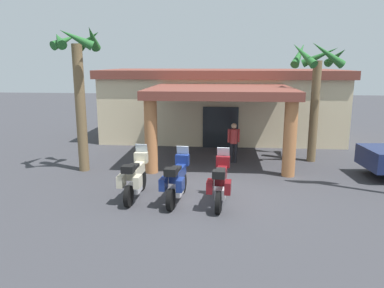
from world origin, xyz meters
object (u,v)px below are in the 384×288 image
motel_building (221,103)px  palm_tree_roadside (79,75)px  palm_tree_near_portico (316,77)px  motorcycle_blue (177,180)px  pedestrian (234,140)px  motorcycle_maroon (221,182)px  motorcycle_cream (135,177)px

motel_building → palm_tree_roadside: bearing=-126.4°
motel_building → palm_tree_near_portico: size_ratio=2.55×
motorcycle_blue → pedestrian: pedestrian is taller
pedestrian → motorcycle_maroon: bearing=-16.7°
motorcycle_cream → motorcycle_blue: (1.37, -0.17, 0.00)m
motorcycle_cream → palm_tree_near_portico: bearing=-49.3°
motorcycle_blue → palm_tree_roadside: 6.09m
motel_building → palm_tree_roadside: size_ratio=2.34×
motel_building → motorcycle_maroon: 10.71m
motel_building → motorcycle_blue: 10.68m
motel_building → palm_tree_near_portico: bearing=-51.7°
motel_building → motorcycle_cream: 10.75m
motorcycle_cream → motel_building: bearing=-11.6°
motorcycle_maroon → palm_tree_near_portico: size_ratio=0.42×
motorcycle_maroon → palm_tree_roadside: (-5.59, 3.18, 3.13)m
motorcycle_cream → palm_tree_near_portico: 9.00m
motorcycle_blue → motorcycle_maroon: same height
motel_building → pedestrian: bearing=-84.0°
motorcycle_cream → motorcycle_blue: bearing=-94.9°
pedestrian → palm_tree_near_portico: (3.43, 0.61, 2.69)m
palm_tree_near_portico → motorcycle_blue: bearing=-133.8°
motorcycle_cream → motorcycle_maroon: 2.75m
palm_tree_near_portico → palm_tree_roadside: (-9.47, -2.39, 0.13)m
pedestrian → palm_tree_near_portico: bearing=88.5°
motorcycle_maroon → motorcycle_blue: bearing=89.9°
motel_building → pedestrian: motel_building is taller
motorcycle_cream → pedestrian: 5.68m
palm_tree_near_portico → motel_building: bearing=128.9°
motorcycle_maroon → motel_building: bearing=4.9°
motel_building → motorcycle_cream: size_ratio=6.04×
motel_building → motorcycle_cream: motel_building is taller
palm_tree_near_portico → palm_tree_roadside: bearing=-165.9°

